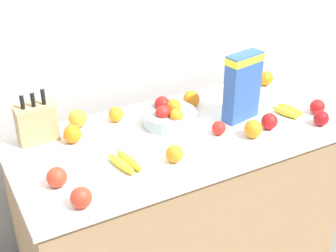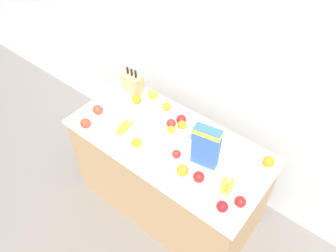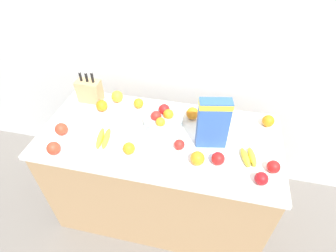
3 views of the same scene
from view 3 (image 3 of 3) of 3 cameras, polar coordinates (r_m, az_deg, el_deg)
The scene contains 21 objects.
ground_plane at distance 2.44m, azimuth -1.42°, elevation -17.13°, with size 14.00×14.00×0.00m, color slate.
wall_back at distance 1.99m, azimuth 2.10°, elevation 18.54°, with size 9.00×0.06×2.60m.
counter at distance 2.07m, azimuth -1.63°, elevation -10.78°, with size 1.59×0.75×0.89m.
knife_block at distance 2.07m, azimuth -16.69°, elevation 7.36°, with size 0.17×0.10×0.28m.
cereal_box at distance 1.58m, azimuth 9.81°, elevation 0.87°, with size 0.20×0.11×0.34m.
fruit_bowl at distance 1.79m, azimuth -1.03°, elevation 1.55°, with size 0.27×0.27×0.12m.
banana_bunch_left at distance 1.65m, azimuth 17.16°, elevation -6.46°, with size 0.12×0.17×0.04m.
banana_bunch_right at distance 1.74m, azimuth -13.90°, elevation -2.56°, with size 0.11×0.20×0.04m.
apple_rightmost at distance 1.85m, azimuth -22.20°, elevation -0.63°, with size 0.08×0.08×0.08m, color red.
apple_near_bananas at distance 1.57m, azimuth 10.84°, elevation -6.99°, with size 0.08×0.08×0.08m, color red.
apple_rear at distance 1.74m, azimuth -23.67°, elevation -4.46°, with size 0.08×0.08×0.08m, color red.
apple_by_knife_block at distance 1.62m, azimuth 21.99°, elevation -8.23°, with size 0.08×0.08×0.08m, color red.
apple_middle at distance 1.54m, azimuth 19.67°, elevation -10.74°, with size 0.07×0.07×0.07m, color #A31419.
apple_front at distance 1.63m, azimuth 2.48°, elevation -4.07°, with size 0.07×0.07×0.07m, color red.
orange_mid_left at distance 1.97m, azimuth -14.21°, elevation 4.31°, with size 0.08×0.08×0.08m, color orange.
orange_near_bowl at distance 1.84m, azimuth 5.36°, elevation 2.76°, with size 0.09×0.09×0.09m, color orange.
orange_front_left at distance 1.95m, azimuth -6.42°, elevation 4.95°, with size 0.08×0.08×0.08m, color orange.
orange_back_center at distance 2.03m, azimuth -11.00°, elevation 6.33°, with size 0.09×0.09×0.09m, color orange.
orange_by_cereal at distance 1.55m, azimuth 6.43°, elevation -7.01°, with size 0.09×0.09×0.09m, color orange.
orange_front_right at distance 1.62m, azimuth -8.51°, elevation -4.84°, with size 0.08×0.08×0.08m, color orange.
orange_mid_right at distance 1.90m, azimuth 20.98°, elevation 1.04°, with size 0.08×0.08×0.08m, color orange.
Camera 3 is at (0.33, -1.21, 2.09)m, focal length 28.00 mm.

